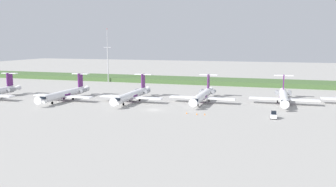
# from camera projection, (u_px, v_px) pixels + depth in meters

# --- Properties ---
(ground_plane) EXTENTS (500.00, 500.00, 0.00)m
(ground_plane) POSITION_uv_depth(u_px,v_px,m) (179.00, 96.00, 136.72)
(ground_plane) COLOR #9E9B96
(grass_berm) EXTENTS (320.00, 20.00, 2.18)m
(grass_berm) POSITION_uv_depth(u_px,v_px,m) (202.00, 81.00, 179.42)
(grass_berm) COLOR #426033
(grass_berm) RESTS_ON ground
(regional_jet_second) EXTENTS (22.81, 31.00, 9.00)m
(regional_jet_second) POSITION_uv_depth(u_px,v_px,m) (65.00, 94.00, 125.42)
(regional_jet_second) COLOR white
(regional_jet_second) RESTS_ON ground
(regional_jet_third) EXTENTS (22.81, 31.00, 9.00)m
(regional_jet_third) POSITION_uv_depth(u_px,v_px,m) (133.00, 95.00, 122.87)
(regional_jet_third) COLOR white
(regional_jet_third) RESTS_ON ground
(regional_jet_fourth) EXTENTS (22.81, 31.00, 9.00)m
(regional_jet_fourth) POSITION_uv_depth(u_px,v_px,m) (203.00, 95.00, 121.54)
(regional_jet_fourth) COLOR white
(regional_jet_fourth) RESTS_ON ground
(regional_jet_fifth) EXTENTS (22.81, 31.00, 9.00)m
(regional_jet_fifth) POSITION_uv_depth(u_px,v_px,m) (284.00, 96.00, 118.70)
(regional_jet_fifth) COLOR white
(regional_jet_fifth) RESTS_ON ground
(antenna_mast) EXTENTS (4.40, 0.50, 27.99)m
(antenna_mast) POSITION_uv_depth(u_px,v_px,m) (108.00, 60.00, 181.61)
(antenna_mast) COLOR #B2B2B7
(antenna_mast) RESTS_ON ground
(baggage_tug) EXTENTS (1.72, 3.20, 2.30)m
(baggage_tug) POSITION_uv_depth(u_px,v_px,m) (274.00, 115.00, 95.67)
(baggage_tug) COLOR silver
(baggage_tug) RESTS_ON ground
(safety_cone_front_marker) EXTENTS (0.44, 0.44, 0.55)m
(safety_cone_front_marker) POSITION_uv_depth(u_px,v_px,m) (187.00, 113.00, 102.56)
(safety_cone_front_marker) COLOR orange
(safety_cone_front_marker) RESTS_ON ground
(safety_cone_mid_marker) EXTENTS (0.44, 0.44, 0.55)m
(safety_cone_mid_marker) POSITION_uv_depth(u_px,v_px,m) (197.00, 114.00, 101.04)
(safety_cone_mid_marker) COLOR orange
(safety_cone_mid_marker) RESTS_ON ground
(safety_cone_rear_marker) EXTENTS (0.44, 0.44, 0.55)m
(safety_cone_rear_marker) POSITION_uv_depth(u_px,v_px,m) (205.00, 114.00, 100.68)
(safety_cone_rear_marker) COLOR orange
(safety_cone_rear_marker) RESTS_ON ground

